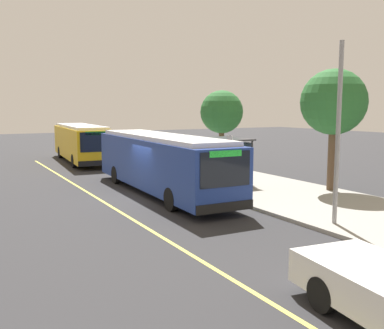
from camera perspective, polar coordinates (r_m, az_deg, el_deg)
name	(u,v)px	position (r m, az deg, el deg)	size (l,w,h in m)	color
ground_plane	(148,197)	(20.87, -5.86, -4.34)	(120.00, 120.00, 0.00)	#2B2B2D
sidewalk_curb	(249,185)	(23.84, 7.50, -2.71)	(44.00, 6.40, 0.15)	gray
lane_stripe_center	(104,202)	(20.12, -11.63, -4.88)	(36.00, 0.14, 0.01)	#E0D64C
transit_bus_main	(161,161)	(21.64, -4.19, 0.44)	(12.52, 2.98, 2.95)	navy
transit_bus_second	(81,142)	(35.63, -14.52, 2.95)	(11.59, 3.42, 2.95)	gold
bus_shelter	(229,150)	(24.12, 4.92, 1.86)	(2.90, 1.60, 2.48)	#333338
waiting_bench	(231,173)	(24.22, 5.22, -1.18)	(1.60, 0.48, 0.95)	brown
route_sign_post	(230,155)	(21.18, 5.04, 1.20)	(0.44, 0.08, 2.80)	#333338
pedestrian_commuter	(219,168)	(22.89, 3.59, -0.44)	(0.24, 0.40, 1.69)	#282D47
street_tree_near_shelter	(222,112)	(28.90, 3.96, 6.90)	(2.86, 2.86, 5.31)	brown
street_tree_upstreet	(334,103)	(22.56, 18.26, 7.80)	(3.26, 3.26, 6.05)	brown
utility_pole	(338,134)	(15.91, 18.79, 3.84)	(0.16, 0.16, 6.40)	gray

